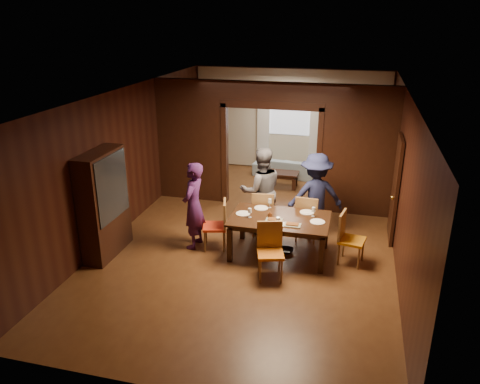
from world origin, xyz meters
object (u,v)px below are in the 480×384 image
(chair_left, at_px, (215,225))
(chair_right, at_px, (352,239))
(dining_table, at_px, (279,236))
(person_purple, at_px, (194,206))
(chair_far_l, at_px, (263,213))
(person_navy, at_px, (315,196))
(coffee_table, at_px, (283,180))
(chair_far_r, at_px, (308,217))
(person_grey, at_px, (261,191))
(hutch, at_px, (104,204))
(chair_near, at_px, (270,252))
(sofa, at_px, (285,167))

(chair_left, xyz_separation_m, chair_right, (2.58, 0.04, 0.00))
(chair_left, bearing_deg, dining_table, 76.64)
(person_purple, xyz_separation_m, chair_far_l, (1.19, 0.84, -0.37))
(chair_right, bearing_deg, person_navy, 49.59)
(dining_table, relative_size, chair_left, 1.87)
(coffee_table, bearing_deg, chair_far_r, -71.62)
(person_grey, height_order, chair_far_l, person_grey)
(person_navy, bearing_deg, coffee_table, -87.57)
(hutch, bearing_deg, chair_near, -2.13)
(sofa, bearing_deg, chair_left, 87.83)
(coffee_table, relative_size, chair_far_r, 0.82)
(coffee_table, xyz_separation_m, chair_near, (0.53, -4.55, 0.28))
(chair_right, xyz_separation_m, chair_far_r, (-0.89, 0.76, 0.00))
(chair_right, bearing_deg, coffee_table, 37.53)
(chair_far_r, bearing_deg, chair_far_l, 3.75)
(chair_left, bearing_deg, chair_far_r, 100.57)
(person_purple, relative_size, chair_far_r, 1.76)
(person_purple, relative_size, dining_table, 0.94)
(sofa, xyz_separation_m, chair_right, (1.96, -4.61, 0.23))
(sofa, height_order, chair_near, chair_near)
(dining_table, bearing_deg, person_purple, -178.05)
(chair_left, height_order, chair_near, same)
(person_purple, bearing_deg, hutch, -62.55)
(person_purple, distance_m, person_navy, 2.44)
(person_purple, xyz_separation_m, chair_near, (1.65, -0.79, -0.37))
(chair_far_r, xyz_separation_m, hutch, (-3.60, -1.50, 0.52))
(person_grey, xyz_separation_m, chair_left, (-0.71, -0.94, -0.42))
(person_grey, xyz_separation_m, dining_table, (0.54, -0.90, -0.53))
(sofa, xyz_separation_m, dining_table, (0.63, -4.62, 0.13))
(coffee_table, bearing_deg, person_navy, -68.31)
(chair_right, bearing_deg, chair_near, 133.54)
(sofa, height_order, chair_right, chair_right)
(person_purple, distance_m, sofa, 4.82)
(dining_table, bearing_deg, chair_far_r, 60.51)
(sofa, bearing_deg, person_grey, 96.82)
(person_navy, relative_size, chair_near, 1.81)
(person_navy, relative_size, chair_left, 1.81)
(person_navy, height_order, chair_far_l, person_navy)
(dining_table, distance_m, chair_near, 0.85)
(coffee_table, bearing_deg, dining_table, -81.75)
(chair_left, xyz_separation_m, hutch, (-1.91, -0.70, 0.52))
(chair_left, xyz_separation_m, chair_far_r, (1.69, 0.81, 0.00))
(dining_table, bearing_deg, chair_left, -178.41)
(coffee_table, distance_m, chair_far_r, 3.10)
(person_purple, height_order, chair_near, person_purple)
(sofa, bearing_deg, chair_far_r, 110.98)
(chair_far_r, bearing_deg, chair_near, 78.93)
(chair_near, bearing_deg, hutch, 161.92)
(chair_far_l, xyz_separation_m, chair_near, (0.46, -1.63, 0.00))
(chair_near, relative_size, hutch, 0.48)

